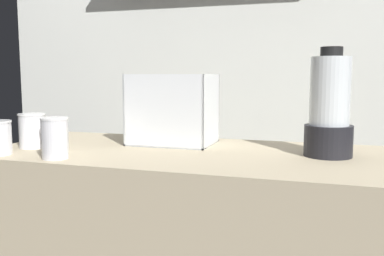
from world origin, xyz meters
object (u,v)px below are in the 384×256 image
Objects in this scene: juice_cup_carrot_middle at (55,137)px; blender_pitcher at (329,111)px; juice_cup_carrot_left at (32,133)px; carrot_display_bin at (173,122)px; juice_cup_mango_right at (55,140)px.

blender_pitcher is at bearing 12.31° from juice_cup_carrot_middle.
blender_pitcher reaches higher than juice_cup_carrot_left.
juice_cup_mango_right is (-0.25, -0.39, -0.02)m from carrot_display_bin.
juice_cup_mango_right is (0.20, -0.15, 0.01)m from juice_cup_carrot_left.
carrot_display_bin is 0.43m from juice_cup_carrot_middle.
blender_pitcher is at bearing -9.13° from carrot_display_bin.
juice_cup_carrot_left is 0.25m from juice_cup_mango_right.
carrot_display_bin is 2.47× the size of juice_cup_carrot_left.
blender_pitcher is at bearing 8.63° from juice_cup_carrot_left.
juice_cup_carrot_middle is 0.91× the size of juice_cup_mango_right.
juice_cup_carrot_middle is (0.12, -0.04, -0.00)m from juice_cup_carrot_left.
juice_cup_mango_right is at bearing -159.54° from blender_pitcher.
carrot_display_bin is 2.60× the size of juice_cup_carrot_middle.
carrot_display_bin is at bearing 28.62° from juice_cup_carrot_left.
juice_cup_carrot_middle is at bearing -167.69° from blender_pitcher.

